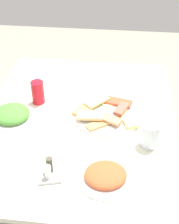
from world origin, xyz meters
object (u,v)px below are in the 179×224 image
object	(u,v)px
pide_platter	(106,113)
spoon	(134,85)
dining_table	(78,129)
salad_plate_greens	(12,114)
salad_plate_rice	(105,176)
paper_napkin	(137,86)
condiment_caddy	(49,172)
soda_can	(38,92)
drinking_glass	(150,135)
fork	(140,86)

from	to	relation	value
pide_platter	spoon	distance (m)	0.33
dining_table	spoon	bearing A→B (deg)	-39.34
salad_plate_greens	spoon	bearing A→B (deg)	-57.74
salad_plate_greens	salad_plate_rice	xyz separation A→B (m)	(-0.34, -0.48, -0.01)
pide_platter	salad_plate_greens	world-z (taller)	salad_plate_greens
paper_napkin	condiment_caddy	world-z (taller)	condiment_caddy
salad_plate_rice	spoon	size ratio (longest dim) A/B	1.25
spoon	soda_can	bearing A→B (deg)	103.92
dining_table	drinking_glass	distance (m)	0.40
salad_plate_greens	soda_can	bearing A→B (deg)	-31.93
dining_table	paper_napkin	world-z (taller)	paper_napkin
salad_plate_greens	salad_plate_rice	world-z (taller)	salad_plate_greens
dining_table	soda_can	bearing A→B (deg)	63.59
spoon	condiment_caddy	xyz separation A→B (m)	(-0.72, 0.33, 0.02)
fork	paper_napkin	bearing A→B (deg)	77.22
drinking_glass	fork	bearing A→B (deg)	3.46
drinking_glass	spoon	bearing A→B (deg)	7.61
condiment_caddy	salad_plate_rice	bearing A→B (deg)	-86.75
pide_platter	soda_can	size ratio (longest dim) A/B	2.80
salad_plate_greens	condiment_caddy	xyz separation A→B (m)	(-0.35, -0.26, 0.00)
soda_can	drinking_glass	world-z (taller)	soda_can
dining_table	soda_can	size ratio (longest dim) A/B	9.85
soda_can	spoon	size ratio (longest dim) A/B	0.67
fork	spoon	xyz separation A→B (m)	(0.00, 0.04, 0.00)
dining_table	spoon	xyz separation A→B (m)	(0.33, -0.27, 0.08)
soda_can	condiment_caddy	xyz separation A→B (m)	(-0.50, -0.17, -0.04)
pide_platter	dining_table	bearing A→B (deg)	103.86
paper_napkin	drinking_glass	bearing A→B (deg)	-174.45
soda_can	fork	size ratio (longest dim) A/B	0.64
pide_platter	salad_plate_rice	world-z (taller)	pide_platter
soda_can	fork	xyz separation A→B (m)	(0.22, -0.53, -0.06)
pide_platter	salad_plate_rice	size ratio (longest dim) A/B	1.51
salad_plate_greens	paper_napkin	size ratio (longest dim) A/B	1.54
paper_napkin	spoon	distance (m)	0.02
pide_platter	salad_plate_greens	size ratio (longest dim) A/B	1.39
salad_plate_greens	fork	distance (m)	0.73
dining_table	condiment_caddy	size ratio (longest dim) A/B	10.95
dining_table	fork	size ratio (longest dim) A/B	6.29
paper_napkin	spoon	bearing A→B (deg)	90.00
spoon	condiment_caddy	bearing A→B (deg)	145.43
dining_table	spoon	distance (m)	0.44
drinking_glass	condiment_caddy	size ratio (longest dim) A/B	1.02
condiment_caddy	salad_plate_greens	bearing A→B (deg)	36.99
drinking_glass	soda_can	bearing A→B (deg)	64.37
salad_plate_greens	paper_napkin	xyz separation A→B (m)	(0.37, -0.61, -0.02)
fork	condiment_caddy	xyz separation A→B (m)	(-0.72, 0.37, 0.02)
soda_can	drinking_glass	xyz separation A→B (m)	(-0.27, -0.56, -0.01)
dining_table	spoon	world-z (taller)	spoon
paper_napkin	spoon	world-z (taller)	spoon
salad_plate_greens	salad_plate_rice	distance (m)	0.59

